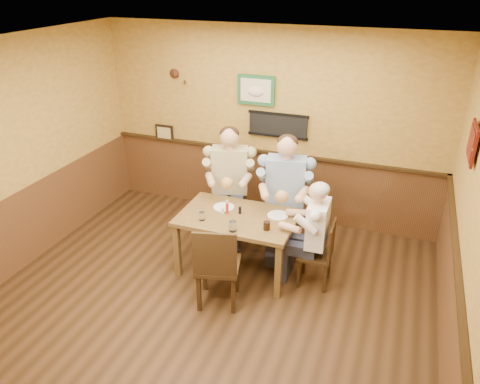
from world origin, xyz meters
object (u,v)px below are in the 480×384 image
object	(u,v)px
hot_sauce_bottle	(227,207)
chair_right_end	(315,253)
salt_shaker	(223,211)
diner_blue_polo	(285,200)
diner_white_elder	(316,240)
pepper_shaker	(240,210)
chair_back_right	(284,215)
water_glass_mid	(233,226)
dining_table	(238,222)
chair_near_side	(218,263)
cola_tumbler	(267,226)
water_glass_left	(202,216)
chair_back_left	(230,201)
diner_tan_shirt	(230,187)

from	to	relation	value
hot_sauce_bottle	chair_right_end	bearing A→B (deg)	0.60
salt_shaker	diner_blue_polo	bearing A→B (deg)	47.46
diner_white_elder	pepper_shaker	world-z (taller)	diner_white_elder
chair_back_right	water_glass_mid	size ratio (longest dim) A/B	8.02
diner_white_elder	water_glass_mid	bearing A→B (deg)	-67.90
dining_table	pepper_shaker	world-z (taller)	pepper_shaker
diner_white_elder	chair_near_side	bearing A→B (deg)	-54.14
chair_near_side	cola_tumbler	world-z (taller)	chair_near_side
dining_table	chair_right_end	world-z (taller)	chair_right_end
water_glass_left	cola_tumbler	distance (m)	0.79
dining_table	chair_back_left	bearing A→B (deg)	117.33
chair_right_end	cola_tumbler	distance (m)	0.70
cola_tumbler	salt_shaker	xyz separation A→B (m)	(-0.61, 0.18, -0.01)
water_glass_mid	hot_sauce_bottle	bearing A→B (deg)	120.04
chair_right_end	hot_sauce_bottle	bearing A→B (deg)	-90.90
diner_tan_shirt	diner_white_elder	world-z (taller)	diner_tan_shirt
hot_sauce_bottle	chair_near_side	bearing A→B (deg)	-76.53
dining_table	hot_sauce_bottle	distance (m)	0.22
dining_table	chair_right_end	distance (m)	1.00
chair_near_side	chair_back_left	bearing A→B (deg)	-88.01
diner_white_elder	cola_tumbler	distance (m)	0.62
chair_near_side	water_glass_mid	distance (m)	0.45
chair_back_right	diner_blue_polo	bearing A→B (deg)	0.00
diner_blue_polo	water_glass_mid	distance (m)	1.06
chair_back_right	cola_tumbler	size ratio (longest dim) A/B	10.05
chair_back_right	hot_sauce_bottle	xyz separation A→B (m)	(-0.56, -0.63, 0.32)
hot_sauce_bottle	dining_table	bearing A→B (deg)	-7.13
chair_right_end	diner_blue_polo	distance (m)	0.88
dining_table	diner_white_elder	bearing A→B (deg)	1.74
chair_back_left	hot_sauce_bottle	size ratio (longest dim) A/B	6.35
chair_back_right	diner_white_elder	xyz separation A→B (m)	(0.55, -0.61, 0.09)
salt_shaker	hot_sauce_bottle	bearing A→B (deg)	37.38
water_glass_left	cola_tumbler	world-z (taller)	water_glass_left
chair_near_side	chair_right_end	bearing A→B (deg)	-157.08
chair_back_right	salt_shaker	xyz separation A→B (m)	(-0.60, -0.66, 0.28)
chair_near_side	diner_blue_polo	distance (m)	1.41
chair_right_end	diner_white_elder	distance (m)	0.18
water_glass_left	salt_shaker	size ratio (longest dim) A/B	1.27
water_glass_mid	hot_sauce_bottle	size ratio (longest dim) A/B	0.81
chair_right_end	chair_back_right	bearing A→B (deg)	-139.46
salt_shaker	chair_back_left	bearing A→B (deg)	105.44
cola_tumbler	salt_shaker	size ratio (longest dim) A/B	1.22
water_glass_left	chair_near_side	bearing A→B (deg)	-48.99
hot_sauce_bottle	diner_tan_shirt	bearing A→B (deg)	109.07
chair_near_side	chair_back_right	bearing A→B (deg)	-120.76
cola_tumbler	water_glass_left	bearing A→B (deg)	-176.18
chair_near_side	hot_sauce_bottle	size ratio (longest dim) A/B	6.50
water_glass_left	cola_tumbler	bearing A→B (deg)	3.82
chair_back_left	salt_shaker	size ratio (longest dim) A/B	12.04
water_glass_mid	chair_near_side	bearing A→B (deg)	-98.52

